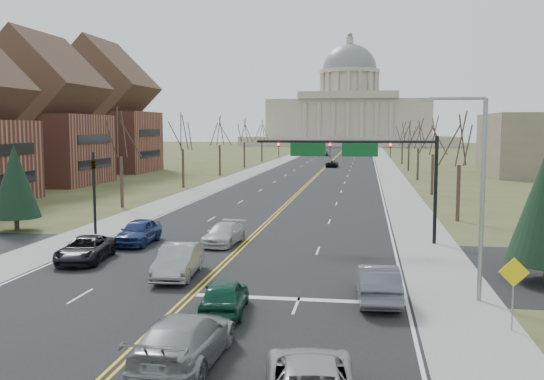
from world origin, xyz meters
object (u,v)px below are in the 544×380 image
(car_sb_outer_lead, at_px, (85,249))
(signal_left, at_px, (94,183))
(street_light, at_px, (477,185))
(car_sb_inner_lead, at_px, (178,261))
(car_nb_inner_lead, at_px, (224,296))
(car_far_sb, at_px, (325,153))
(car_sb_inner_second, at_px, (224,234))
(car_nb_inner_second, at_px, (185,339))
(car_nb_outer_lead, at_px, (377,283))
(signal_mast, at_px, (359,157))
(warn_sign, at_px, (514,280))
(car_sb_outer_second, at_px, (139,232))
(car_far_nb, at_px, (332,164))

(car_sb_outer_lead, bearing_deg, signal_left, 104.53)
(street_light, xyz_separation_m, car_sb_inner_lead, (-14.37, 2.17, -4.38))
(car_nb_inner_lead, xyz_separation_m, car_far_sb, (-5.33, 143.16, -0.02))
(car_sb_inner_second, bearing_deg, car_nb_inner_second, -75.14)
(car_nb_outer_lead, bearing_deg, signal_mast, -89.62)
(signal_mast, distance_m, car_sb_inner_lead, 15.32)
(warn_sign, height_order, car_nb_outer_lead, warn_sign)
(signal_left, bearing_deg, car_sb_outer_lead, -68.40)
(car_nb_outer_lead, relative_size, car_sb_outer_lead, 0.98)
(warn_sign, relative_size, car_sb_outer_second, 0.59)
(signal_mast, relative_size, signal_left, 2.02)
(signal_mast, xyz_separation_m, car_nb_inner_second, (-5.30, -22.56, -4.91))
(signal_mast, xyz_separation_m, car_far_sb, (-10.60, 126.10, -5.03))
(car_nb_outer_lead, xyz_separation_m, car_far_nb, (-7.17, 92.50, -0.16))
(street_light, bearing_deg, car_far_nb, 97.08)
(car_far_sb, bearing_deg, car_sb_outer_lead, -95.37)
(street_light, distance_m, car_sb_outer_lead, 21.85)
(car_far_nb, distance_m, car_far_sb, 48.04)
(signal_left, xyz_separation_m, car_nb_outer_lead, (20.00, -14.23, -2.87))
(car_sb_outer_second, distance_m, car_far_nb, 81.83)
(car_sb_inner_lead, xyz_separation_m, car_far_sb, (-1.52, 137.42, -0.11))
(car_nb_outer_lead, height_order, car_far_sb, car_nb_outer_lead)
(signal_left, height_order, warn_sign, signal_left)
(street_light, xyz_separation_m, car_nb_inner_second, (-10.59, -9.06, -4.38))
(car_nb_inner_lead, relative_size, car_sb_inner_lead, 0.86)
(car_nb_inner_second, height_order, car_sb_inner_second, car_nb_inner_second)
(car_nb_inner_second, bearing_deg, car_far_sb, -86.01)
(signal_left, relative_size, car_nb_inner_second, 1.04)
(car_nb_inner_second, relative_size, car_sb_outer_second, 1.18)
(car_nb_inner_second, bearing_deg, street_light, -137.49)
(car_nb_inner_lead, xyz_separation_m, car_sb_outer_lead, (-10.26, 8.43, -0.03))
(car_sb_outer_lead, distance_m, car_sb_outer_second, 5.61)
(signal_left, xyz_separation_m, car_sb_outer_lead, (3.42, -8.63, -2.99))
(street_light, relative_size, car_far_sb, 2.14)
(street_light, xyz_separation_m, car_sb_inner_second, (-14.08, 11.17, -4.52))
(car_sb_outer_second, bearing_deg, car_nb_inner_lead, -57.39)
(street_light, relative_size, car_sb_outer_lead, 1.76)
(car_nb_inner_lead, relative_size, car_nb_outer_lead, 0.86)
(car_nb_inner_second, xyz_separation_m, car_sb_outer_second, (-9.12, 19.43, -0.01))
(car_sb_outer_lead, distance_m, car_far_nb, 87.41)
(car_nb_inner_lead, distance_m, car_sb_inner_lead, 6.89)
(car_sb_outer_lead, bearing_deg, street_light, -20.22)
(car_sb_inner_second, distance_m, car_sb_outer_second, 5.69)
(signal_mast, xyz_separation_m, signal_left, (-18.95, 0.00, -2.05))
(street_light, height_order, car_sb_outer_second, street_light)
(warn_sign, bearing_deg, signal_mast, 109.07)
(signal_mast, height_order, car_far_sb, signal_mast)
(signal_mast, bearing_deg, car_sb_inner_lead, -128.72)
(warn_sign, height_order, car_far_nb, warn_sign)
(car_nb_inner_lead, bearing_deg, car_sb_outer_second, -61.90)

